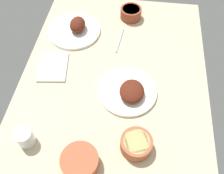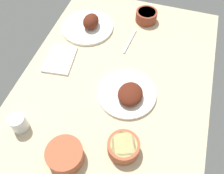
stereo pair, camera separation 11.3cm
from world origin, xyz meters
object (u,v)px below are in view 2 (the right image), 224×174
bowl_potatoes (146,16)px  fork_loose (130,41)px  bowl_pasta (123,147)px  bowl_sauce (65,155)px  folded_napkin (60,59)px  water_tumbler (19,123)px  plate_center_main (128,94)px  plate_near_viewer (89,25)px

bowl_potatoes → fork_loose: (-19.76, 4.36, -3.01)cm
bowl_pasta → fork_loose: size_ratio=0.67×
bowl_sauce → folded_napkin: bearing=26.8°
bowl_potatoes → bowl_sauce: 90.15cm
fork_loose → water_tumbler: bearing=-20.6°
bowl_sauce → folded_napkin: size_ratio=0.76×
fork_loose → bowl_sauce: bearing=-0.5°
bowl_sauce → folded_napkin: 52.04cm
folded_napkin → fork_loose: bearing=-53.1°
water_tumbler → folded_napkin: size_ratio=0.42×
plate_center_main → folded_napkin: plate_center_main is taller
bowl_potatoes → bowl_sauce: (-89.37, 11.84, 0.03)cm
plate_near_viewer → fork_loose: 25.55cm
bowl_sauce → water_tumbler: bearing=74.3°
bowl_sauce → folded_napkin: bowl_sauce is taller
bowl_sauce → folded_napkin: (46.37, 23.46, -2.84)cm
folded_napkin → fork_loose: folded_napkin is taller
bowl_pasta → water_tumbler: bearing=94.1°
water_tumbler → plate_near_viewer: bearing=-4.9°
bowl_pasta → fork_loose: bowl_pasta is taller
folded_napkin → plate_center_main: bearing=-105.9°
plate_near_viewer → folded_napkin: bearing=168.0°
plate_near_viewer → bowl_pasta: 74.11cm
plate_center_main → water_tumbler: size_ratio=3.43×
folded_napkin → fork_loose: size_ratio=1.01×
water_tumbler → folded_napkin: (39.79, -0.04, -3.38)cm
bowl_potatoes → water_tumbler: 90.02cm
water_tumbler → fork_loose: bearing=-26.2°
water_tumbler → fork_loose: (63.02, -30.98, -3.58)cm
bowl_pasta → folded_napkin: size_ratio=0.66×
bowl_potatoes → bowl_sauce: same height
fork_loose → plate_center_main: bearing=19.0°
bowl_pasta → bowl_potatoes: size_ratio=1.04×
bowl_pasta → folded_napkin: (36.61, 44.00, -2.71)cm
water_tumbler → bowl_potatoes: bearing=-23.1°
bowl_potatoes → water_tumbler: (-82.79, 35.34, 0.57)cm
plate_near_viewer → bowl_sauce: size_ratio=2.02×
plate_near_viewer → bowl_pasta: plate_near_viewer is taller
bowl_sauce → fork_loose: bearing=-6.1°
folded_napkin → water_tumbler: bearing=179.9°
plate_near_viewer → bowl_potatoes: (16.17, -29.59, 1.23)cm
plate_center_main → water_tumbler: water_tumbler is taller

